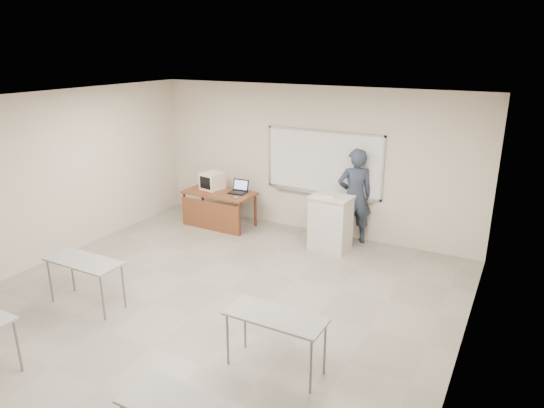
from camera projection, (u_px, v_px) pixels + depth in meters
The scene contains 10 objects.
floor at pixel (194, 316), 7.02m from camera, with size 7.00×8.00×0.01m, color gray.
whiteboard at pixel (323, 163), 9.73m from camera, with size 2.48×0.10×1.31m.
student_desks at pixel (121, 319), 5.68m from camera, with size 4.40×2.20×0.73m.
instructor_desk at pixel (217, 202), 10.32m from camera, with size 1.53×0.76×0.75m.
podium at pixel (330, 223), 9.16m from camera, with size 0.76×0.55×1.07m.
crt_monitor at pixel (213, 181), 10.52m from camera, with size 0.41×0.45×0.38m.
laptop at pixel (239, 190), 10.29m from camera, with size 0.36×0.33×0.27m.
mouse at pixel (236, 197), 9.93m from camera, with size 0.09×0.06×0.03m, color #A5A8AD.
keyboard at pixel (323, 196), 8.95m from camera, with size 0.42×0.14×0.02m, color beige.
presenter at pixel (355, 196), 9.38m from camera, with size 0.69×0.45×1.90m, color black.
Camera 1 is at (3.93, -4.88, 3.72)m, focal length 32.00 mm.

